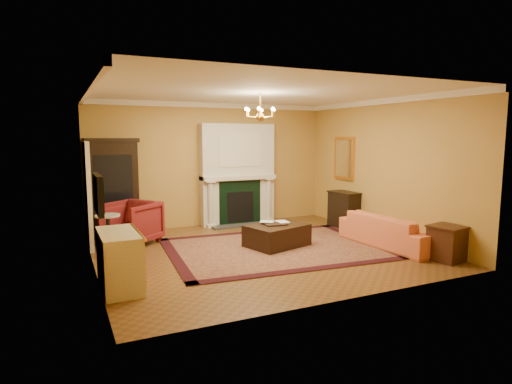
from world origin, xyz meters
TOP-DOWN VIEW (x-y plane):
  - floor at (0.00, 0.00)m, footprint 6.00×5.50m
  - ceiling at (0.00, 0.00)m, footprint 6.00×5.50m
  - wall_back at (0.00, 2.76)m, footprint 6.00×0.02m
  - wall_front at (0.00, -2.76)m, footprint 6.00×0.02m
  - wall_left at (-3.01, 0.00)m, footprint 0.02×5.50m
  - wall_right at (3.01, 0.00)m, footprint 0.02×5.50m
  - fireplace at (0.60, 2.57)m, footprint 1.90×0.70m
  - crown_molding at (0.00, 0.96)m, footprint 6.00×5.50m
  - doorway at (-2.95, 1.70)m, footprint 0.08×1.05m
  - tv_panel at (-2.95, -0.60)m, footprint 0.09×0.95m
  - gilt_mirror at (2.97, 1.40)m, footprint 0.06×0.76m
  - chandelier at (-0.00, 0.00)m, footprint 0.63×0.55m
  - oriental_rug at (0.33, 0.01)m, footprint 4.36×3.41m
  - china_cabinet at (-2.40, 2.49)m, footprint 1.06×0.54m
  - wingback_armchair at (-2.17, 1.56)m, footprint 1.27×1.28m
  - pedestal_table at (-2.70, 0.75)m, footprint 0.44×0.44m
  - commode at (-2.73, -1.00)m, footprint 0.54×1.12m
  - coral_sofa at (2.53, -0.80)m, footprint 0.77×2.23m
  - end_table at (2.72, -2.00)m, footprint 0.60×0.60m
  - console_table at (2.78, 1.09)m, footprint 0.49×0.78m
  - leather_ottoman at (0.44, 0.13)m, footprint 1.33×1.11m
  - ottoman_tray at (0.41, 0.16)m, footprint 0.47×0.39m
  - book_a at (0.23, 0.22)m, footprint 0.15×0.17m
  - book_b at (0.48, 0.18)m, footprint 0.22×0.04m
  - topiary_left at (0.03, 2.53)m, footprint 0.16×0.16m
  - topiary_right at (1.20, 2.53)m, footprint 0.17×0.17m

SIDE VIEW (x-z plane):
  - floor at x=0.00m, z-range -0.02..0.00m
  - oriental_rug at x=0.33m, z-range 0.00..0.02m
  - leather_ottoman at x=0.44m, z-range 0.02..0.44m
  - end_table at x=2.72m, z-range 0.00..0.60m
  - commode at x=-2.73m, z-range 0.00..0.83m
  - console_table at x=2.78m, z-range 0.00..0.83m
  - coral_sofa at x=2.53m, z-range 0.00..0.86m
  - ottoman_tray at x=0.41m, z-range 0.44..0.47m
  - pedestal_table at x=-2.70m, z-range 0.06..0.85m
  - wingback_armchair at x=-2.17m, z-range 0.00..0.97m
  - book_a at x=0.23m, z-range 0.47..0.74m
  - book_b at x=0.48m, z-range 0.47..0.77m
  - china_cabinet at x=-2.40m, z-range 0.00..2.06m
  - doorway at x=-2.95m, z-range 0.00..2.10m
  - fireplace at x=0.60m, z-range -0.06..2.44m
  - tv_panel at x=-2.95m, z-range 1.06..1.64m
  - topiary_left at x=0.03m, z-range 1.25..1.69m
  - topiary_right at x=1.20m, z-range 1.25..1.72m
  - wall_back at x=0.00m, z-range 0.00..3.00m
  - wall_front at x=0.00m, z-range 0.00..3.00m
  - wall_left at x=-3.01m, z-range 0.00..3.00m
  - wall_right at x=3.01m, z-range 0.00..3.00m
  - gilt_mirror at x=2.97m, z-range 1.12..2.17m
  - chandelier at x=0.00m, z-range 2.34..2.87m
  - crown_molding at x=0.00m, z-range 2.88..3.00m
  - ceiling at x=0.00m, z-range 3.00..3.02m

